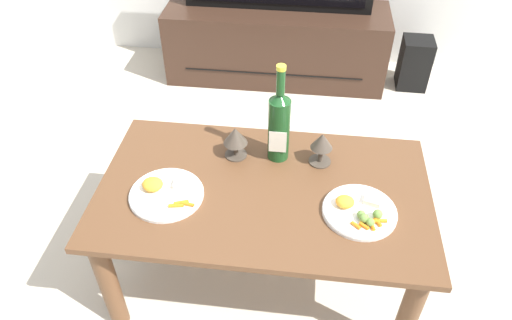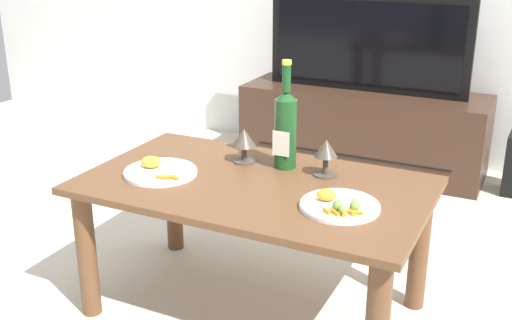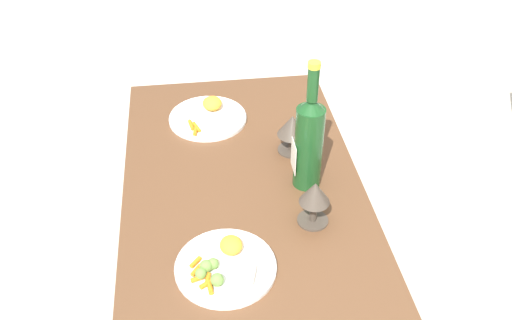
{
  "view_description": "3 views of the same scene",
  "coord_description": "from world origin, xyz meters",
  "px_view_note": "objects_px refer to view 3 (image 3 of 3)",
  "views": [
    {
      "loc": [
        0.12,
        -1.22,
        1.71
      ],
      "look_at": [
        -0.03,
        0.04,
        0.61
      ],
      "focal_mm": 33.54,
      "sensor_mm": 36.0,
      "label": 1
    },
    {
      "loc": [
        0.88,
        -1.8,
        1.32
      ],
      "look_at": [
        -0.02,
        0.05,
        0.57
      ],
      "focal_mm": 43.95,
      "sensor_mm": 36.0,
      "label": 2
    },
    {
      "loc": [
        1.29,
        -0.13,
        1.58
      ],
      "look_at": [
        0.0,
        0.04,
        0.58
      ],
      "focal_mm": 40.14,
      "sensor_mm": 36.0,
      "label": 3
    }
  ],
  "objects_px": {
    "dining_table": "(243,204)",
    "goblet_left": "(292,128)",
    "wine_bottle": "(309,140)",
    "dinner_plate_right": "(225,265)",
    "dinner_plate_left": "(209,116)",
    "goblet_right": "(315,196)"
  },
  "relations": [
    {
      "from": "dining_table",
      "to": "goblet_left",
      "type": "xyz_separation_m",
      "value": [
        -0.13,
        0.17,
        0.18
      ]
    },
    {
      "from": "goblet_right",
      "to": "dinner_plate_right",
      "type": "bearing_deg",
      "value": -60.99
    },
    {
      "from": "wine_bottle",
      "to": "dinner_plate_right",
      "type": "height_order",
      "value": "wine_bottle"
    },
    {
      "from": "wine_bottle",
      "to": "dining_table",
      "type": "bearing_deg",
      "value": -100.69
    },
    {
      "from": "dining_table",
      "to": "goblet_right",
      "type": "xyz_separation_m",
      "value": [
        0.2,
        0.17,
        0.18
      ]
    },
    {
      "from": "wine_bottle",
      "to": "goblet_left",
      "type": "xyz_separation_m",
      "value": [
        -0.16,
        -0.01,
        -0.07
      ]
    },
    {
      "from": "goblet_right",
      "to": "dinner_plate_left",
      "type": "relative_size",
      "value": 0.51
    },
    {
      "from": "dining_table",
      "to": "wine_bottle",
      "type": "xyz_separation_m",
      "value": [
        0.03,
        0.18,
        0.25
      ]
    },
    {
      "from": "dining_table",
      "to": "goblet_left",
      "type": "relative_size",
      "value": 9.16
    },
    {
      "from": "dining_table",
      "to": "goblet_left",
      "type": "bearing_deg",
      "value": 126.73
    },
    {
      "from": "dining_table",
      "to": "dinner_plate_left",
      "type": "bearing_deg",
      "value": -167.33
    },
    {
      "from": "dining_table",
      "to": "goblet_left",
      "type": "distance_m",
      "value": 0.28
    },
    {
      "from": "wine_bottle",
      "to": "dinner_plate_left",
      "type": "relative_size",
      "value": 1.51
    },
    {
      "from": "dining_table",
      "to": "dinner_plate_left",
      "type": "xyz_separation_m",
      "value": [
        -0.34,
        -0.08,
        0.1
      ]
    },
    {
      "from": "wine_bottle",
      "to": "dinner_plate_right",
      "type": "bearing_deg",
      "value": -41.44
    },
    {
      "from": "dining_table",
      "to": "dinner_plate_right",
      "type": "bearing_deg",
      "value": -13.52
    },
    {
      "from": "dinner_plate_left",
      "to": "dinner_plate_right",
      "type": "height_order",
      "value": "dinner_plate_left"
    },
    {
      "from": "goblet_left",
      "to": "dinner_plate_left",
      "type": "distance_m",
      "value": 0.33
    },
    {
      "from": "wine_bottle",
      "to": "goblet_left",
      "type": "distance_m",
      "value": 0.18
    },
    {
      "from": "goblet_left",
      "to": "dinner_plate_left",
      "type": "height_order",
      "value": "goblet_left"
    },
    {
      "from": "goblet_left",
      "to": "goblet_right",
      "type": "xyz_separation_m",
      "value": [
        0.32,
        0.0,
        0.0
      ]
    },
    {
      "from": "goblet_left",
      "to": "goblet_right",
      "type": "relative_size",
      "value": 0.97
    }
  ]
}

